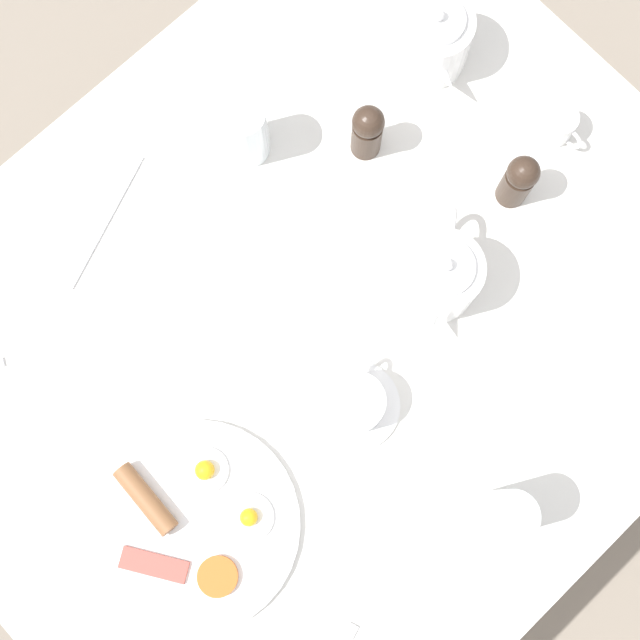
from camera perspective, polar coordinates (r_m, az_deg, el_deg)
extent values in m
plane|color=gray|center=(2.07, 0.00, -4.25)|extent=(8.00, 8.00, 0.00)
cube|color=silver|center=(1.33, 0.00, -0.30)|extent=(1.03, 1.23, 0.03)
cylinder|color=brown|center=(1.96, 2.87, 18.82)|extent=(0.04, 0.04, 0.73)
cylinder|color=white|center=(1.30, -7.97, -12.87)|extent=(0.30, 0.30, 0.01)
cylinder|color=white|center=(1.28, -4.55, -12.48)|extent=(0.07, 0.07, 0.00)
sphere|color=yellow|center=(1.27, -4.58, -12.48)|extent=(0.03, 0.03, 0.03)
cylinder|color=white|center=(1.29, -7.34, -9.53)|extent=(0.07, 0.07, 0.00)
sphere|color=yellow|center=(1.28, -7.39, -9.51)|extent=(0.03, 0.03, 0.03)
cylinder|color=brown|center=(1.29, -11.10, -11.18)|extent=(0.11, 0.03, 0.03)
cube|color=#B74C42|center=(1.30, -10.58, -15.15)|extent=(0.10, 0.08, 0.01)
cylinder|color=#D16023|center=(1.29, -6.57, -16.00)|extent=(0.06, 0.06, 0.01)
cylinder|color=white|center=(1.43, 7.21, 17.36)|extent=(0.12, 0.12, 0.11)
cylinder|color=white|center=(1.38, 7.52, 18.52)|extent=(0.08, 0.08, 0.01)
sphere|color=white|center=(1.36, 7.59, 18.79)|extent=(0.02, 0.02, 0.02)
cone|color=white|center=(1.39, 8.15, 14.93)|extent=(0.06, 0.04, 0.05)
torus|color=white|center=(1.45, 6.47, 19.49)|extent=(0.08, 0.05, 0.09)
cylinder|color=white|center=(1.29, 7.66, 2.72)|extent=(0.12, 0.12, 0.11)
cylinder|color=white|center=(1.23, 8.01, 3.38)|extent=(0.08, 0.08, 0.01)
sphere|color=white|center=(1.22, 8.10, 3.53)|extent=(0.02, 0.02, 0.02)
cone|color=white|center=(1.26, 7.09, -0.36)|extent=(0.05, 0.06, 0.05)
torus|color=white|center=(1.31, 8.18, 5.33)|extent=(0.06, 0.08, 0.09)
cylinder|color=white|center=(1.30, 2.22, -5.49)|extent=(0.13, 0.13, 0.01)
cylinder|color=white|center=(1.27, 2.28, -5.34)|extent=(0.08, 0.08, 0.06)
cylinder|color=olive|center=(1.27, 2.27, -5.36)|extent=(0.07, 0.07, 0.05)
torus|color=white|center=(1.27, 2.95, -3.41)|extent=(0.03, 0.04, 0.04)
cylinder|color=white|center=(1.25, 11.65, -12.14)|extent=(0.07, 0.07, 0.14)
cylinder|color=white|center=(1.35, -4.81, 11.94)|extent=(0.07, 0.07, 0.12)
cylinder|color=white|center=(1.43, 14.93, 11.98)|extent=(0.05, 0.05, 0.06)
torus|color=white|center=(1.43, 15.78, 11.14)|extent=(0.04, 0.01, 0.04)
cylinder|color=#38281E|center=(1.37, 3.00, 11.64)|extent=(0.05, 0.05, 0.08)
sphere|color=#38281E|center=(1.32, 3.12, 12.55)|extent=(0.05, 0.05, 0.05)
cylinder|color=#38281E|center=(1.37, 12.40, 8.41)|extent=(0.05, 0.05, 0.08)
sphere|color=#38281E|center=(1.32, 12.90, 9.19)|extent=(0.05, 0.05, 0.05)
cube|color=silver|center=(1.40, -13.61, 6.20)|extent=(0.10, 0.22, 0.00)
cube|color=silver|center=(1.34, 14.91, -6.29)|extent=(0.15, 0.08, 0.00)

